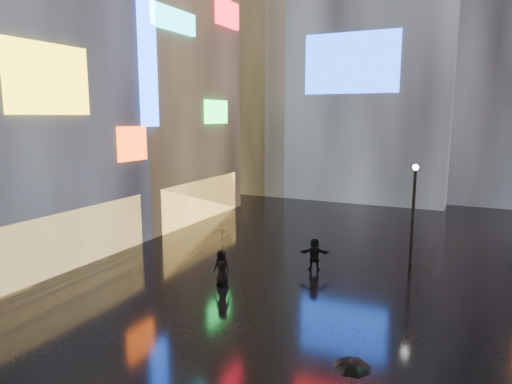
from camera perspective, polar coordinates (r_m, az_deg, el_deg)
The scene contains 9 objects.
ground at distance 24.46m, azimuth 8.18°, elevation -8.78°, with size 140.00×140.00×0.00m, color black.
building_left_far at distance 36.41m, azimuth -13.80°, elevation 14.53°, with size 10.28×12.00×22.00m.
tower_flank_right at distance 49.17m, azimuth 29.35°, elevation 19.34°, with size 12.00×12.00×34.00m, color black.
tower_flank_left at distance 49.15m, azimuth 0.31°, elevation 15.79°, with size 10.00×10.00×26.00m, color black.
lamp_far at distance 24.82m, azimuth 19.06°, elevation -1.91°, with size 0.30×0.30×5.20m.
pedestrian_4 at distance 21.10m, azimuth -4.28°, elevation -9.36°, with size 0.80×0.52×1.65m, color black.
pedestrian_5 at distance 23.09m, azimuth 7.32°, elevation -7.74°, with size 1.52×0.48×1.64m, color black.
umbrella_1 at distance 10.70m, azimuth 11.90°, elevation -21.28°, with size 0.79×0.79×0.69m, color black.
umbrella_2 at distance 20.71m, azimuth -4.32°, elevation -5.94°, with size 1.05×1.07×0.97m, color black.
Camera 1 is at (6.77, -2.22, 7.65)m, focal length 32.00 mm.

